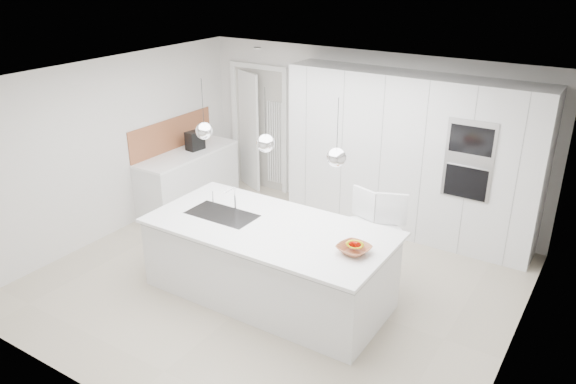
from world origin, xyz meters
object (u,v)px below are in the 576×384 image
Objects in this scene: fruit_bowl at (354,249)px; espresso_machine at (195,140)px; bar_stool_left at (357,237)px; bar_stool_right at (384,245)px; island_base at (268,264)px.

espresso_machine is (-3.62, 1.69, 0.11)m from fruit_bowl.
bar_stool_left is 0.38m from bar_stool_right.
fruit_bowl is 4.00m from espresso_machine.
bar_stool_left is at bearing 52.86° from island_base.
espresso_machine reaches higher than fruit_bowl.
island_base is 1.17m from bar_stool_left.
fruit_bowl is 1.08m from bar_stool_left.
fruit_bowl is at bearing -0.30° from island_base.
fruit_bowl is 0.28× the size of bar_stool_right.
bar_stool_left is (3.23, -0.76, -0.48)m from espresso_machine.
espresso_machine is (-2.53, 1.68, 0.62)m from island_base.
island_base is at bearing -161.87° from bar_stool_right.
bar_stool_right is (3.60, -0.81, -0.46)m from espresso_machine.
fruit_bowl reaches higher than island_base.
island_base is 1.21m from fruit_bowl.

